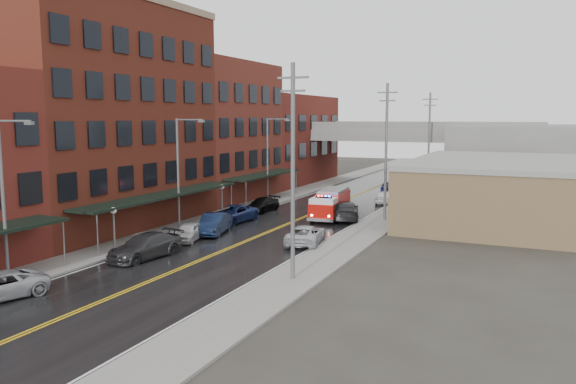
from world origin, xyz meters
The scene contains 31 objects.
road centered at (0.00, 30.00, 0.01)m, with size 11.00×160.00×0.02m, color black.
sidewalk_left centered at (-7.30, 30.00, 0.07)m, with size 3.00×160.00×0.15m, color slate.
sidewalk_right centered at (7.30, 30.00, 0.07)m, with size 3.00×160.00×0.15m, color slate.
curb_left centered at (-5.65, 30.00, 0.07)m, with size 0.30×160.00×0.15m, color gray.
curb_right centered at (5.65, 30.00, 0.07)m, with size 0.30×160.00×0.15m, color gray.
brick_building_b centered at (-13.30, 23.00, 9.00)m, with size 9.00×20.00×18.00m, color #532416.
brick_building_c centered at (-13.30, 40.50, 7.50)m, with size 9.00×15.00×15.00m, color #5F291C.
brick_building_far centered at (-13.30, 58.00, 6.00)m, with size 9.00×20.00×12.00m, color maroon.
tan_building centered at (16.00, 40.00, 2.50)m, with size 14.00×22.00×5.00m, color brown.
right_far_block centered at (18.00, 70.00, 4.00)m, with size 18.00×30.00×8.00m, color slate.
awning_1 centered at (-7.49, 23.00, 2.99)m, with size 2.60×18.00×3.09m.
awning_2 centered at (-7.49, 40.50, 2.99)m, with size 2.60×13.00×3.09m.
globe_lamp_1 centered at (-6.40, 16.00, 2.31)m, with size 0.44×0.44×3.12m.
globe_lamp_2 centered at (-6.40, 30.00, 2.31)m, with size 0.44×0.44×3.12m.
street_lamp_0 centered at (-6.55, 8.00, 5.19)m, with size 2.64×0.22×9.00m.
street_lamp_1 centered at (-6.55, 24.00, 5.19)m, with size 2.64×0.22×9.00m.
street_lamp_2 centered at (-6.55, 40.00, 5.19)m, with size 2.64×0.22×9.00m.
utility_pole_0 centered at (7.20, 15.00, 6.31)m, with size 1.80×0.24×12.00m.
utility_pole_1 centered at (7.20, 35.00, 6.31)m, with size 1.80×0.24×12.00m.
utility_pole_2 centered at (7.20, 55.00, 6.31)m, with size 1.80×0.24×12.00m.
overpass centered at (0.00, 62.00, 5.99)m, with size 40.00×10.00×7.50m.
fire_truck centered at (2.38, 34.21, 1.38)m, with size 3.41×7.20×2.56m.
parked_car_left_3 centered at (-3.60, 15.70, 0.79)m, with size 2.21×5.43×1.57m, color #2B2B2E.
parked_car_left_4 centered at (-3.99, 21.20, 0.66)m, with size 1.57×3.90×1.33m, color silver.
parked_car_left_5 centered at (-3.60, 24.11, 0.80)m, with size 1.69×4.86×1.60m, color black.
parked_car_left_6 centered at (-4.67, 28.80, 0.75)m, with size 2.48×5.39×1.50m, color #14214E.
parked_car_left_7 centered at (-4.92, 34.94, 0.67)m, with size 1.87×4.60×1.34m, color black.
parked_car_right_0 centered at (4.33, 23.80, 0.69)m, with size 2.30×4.99×1.39m, color #B4B6BD.
parked_car_right_1 centered at (3.82, 34.20, 0.84)m, with size 2.34×5.76×1.67m, color #232325.
parked_car_right_2 centered at (4.69, 44.91, 0.70)m, with size 1.65×4.11×1.40m, color white.
parked_car_right_3 centered at (3.60, 52.20, 0.75)m, with size 1.59×4.56×1.50m, color #0E0F33.
Camera 1 is at (19.56, -12.89, 9.10)m, focal length 35.00 mm.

